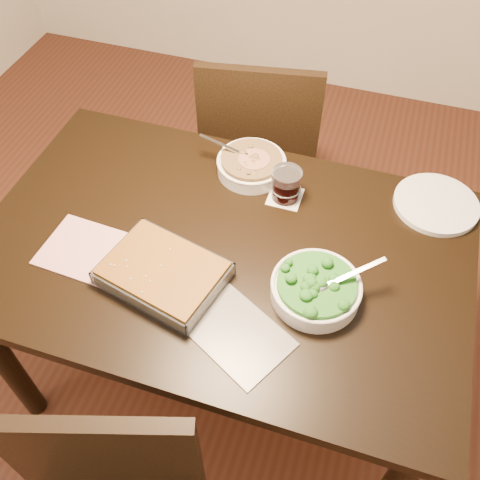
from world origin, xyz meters
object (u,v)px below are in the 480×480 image
(table, at_px, (222,266))
(chair_far, at_px, (260,144))
(baking_dish, at_px, (163,273))
(broccoli_bowl, at_px, (316,288))
(wine_tumbler, at_px, (286,184))
(dinner_plate, at_px, (436,204))
(stew_bowl, at_px, (251,164))

(table, relative_size, chair_far, 1.49)
(baking_dish, bearing_deg, broccoli_bowl, 23.91)
(wine_tumbler, xyz_separation_m, dinner_plate, (0.44, 0.10, -0.05))
(table, bearing_deg, broccoli_bowl, -15.79)
(broccoli_bowl, height_order, wine_tumbler, wine_tumbler)
(chair_far, bearing_deg, table, 87.09)
(chair_far, bearing_deg, wine_tumbler, 104.28)
(baking_dish, height_order, chair_far, chair_far)
(broccoli_bowl, distance_m, dinner_plate, 0.51)
(broccoli_bowl, bearing_deg, table, 164.21)
(baking_dish, height_order, wine_tumbler, wine_tumbler)
(broccoli_bowl, bearing_deg, wine_tumbler, 117.12)
(wine_tumbler, relative_size, chair_far, 0.11)
(table, xyz_separation_m, wine_tumbler, (0.12, 0.24, 0.15))
(stew_bowl, relative_size, broccoli_bowl, 1.00)
(broccoli_bowl, xyz_separation_m, dinner_plate, (0.28, 0.43, -0.02))
(stew_bowl, xyz_separation_m, chair_far, (-0.08, 0.39, -0.25))
(stew_bowl, distance_m, broccoli_bowl, 0.50)
(table, height_order, baking_dish, baking_dish)
(dinner_plate, bearing_deg, broccoli_bowl, -122.72)
(table, relative_size, broccoli_bowl, 5.71)
(baking_dish, relative_size, dinner_plate, 1.41)
(stew_bowl, xyz_separation_m, baking_dish, (-0.10, -0.48, -0.00))
(dinner_plate, bearing_deg, baking_dish, -143.27)
(chair_far, bearing_deg, baking_dish, 78.73)
(stew_bowl, height_order, wine_tumbler, wine_tumbler)
(table, distance_m, dinner_plate, 0.67)
(baking_dish, distance_m, chair_far, 0.91)
(table, bearing_deg, dinner_plate, 31.55)
(wine_tumbler, bearing_deg, chair_far, 114.26)
(broccoli_bowl, distance_m, chair_far, 0.92)
(baking_dish, bearing_deg, stew_bowl, 91.81)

